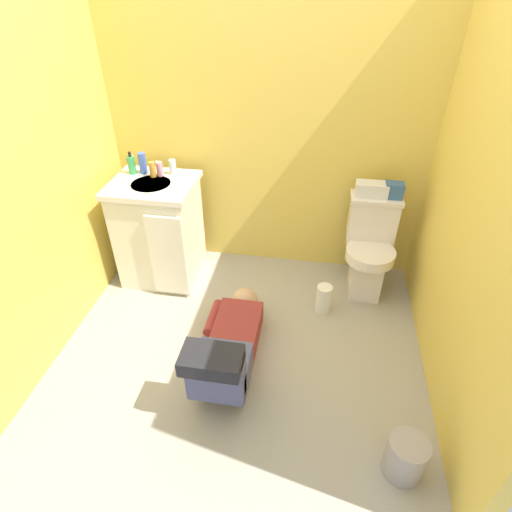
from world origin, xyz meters
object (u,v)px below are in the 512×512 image
vanity_cabinet (160,231)px  bottle_amber (152,169)px  trash_can (405,457)px  bottle_clear (173,167)px  toiletry_bag (394,190)px  tissue_box (372,189)px  faucet (158,168)px  bottle_pink (160,169)px  toilet (369,248)px  bottle_blue (143,163)px  person_plumber (228,346)px  soap_dispenser (131,165)px  paper_towel_roll (324,299)px

vanity_cabinet → bottle_amber: size_ratio=7.37×
bottle_amber → trash_can: bottle_amber is taller
bottle_clear → toiletry_bag: bearing=0.9°
tissue_box → toiletry_bag: 0.15m
vanity_cabinet → bottle_clear: bearing=57.3°
faucet → toiletry_bag: (1.69, 0.04, -0.06)m
toiletry_bag → bottle_pink: 1.67m
tissue_box → bottle_clear: (-1.43, -0.02, 0.08)m
toilet → bottle_blue: (-1.70, 0.05, 0.53)m
person_plumber → bottle_clear: bearing=121.3°
soap_dispenser → bottle_pink: size_ratio=1.62×
vanity_cabinet → bottle_amber: bearing=104.6°
toilet → toiletry_bag: size_ratio=6.05×
vanity_cabinet → tissue_box: size_ratio=3.73×
toilet → bottle_pink: bottle_pink is taller
tissue_box → soap_dispenser: size_ratio=1.33×
vanity_cabinet → toiletry_bag: 1.74m
faucet → trash_can: (1.72, -1.49, -0.75)m
faucet → bottle_blue: bearing=179.1°
vanity_cabinet → trash_can: size_ratio=3.41×
vanity_cabinet → tissue_box: bearing=7.0°
toilet → person_plumber: bearing=-132.8°
vanity_cabinet → bottle_blue: bottle_blue is taller
soap_dispenser → trash_can: soap_dispenser is taller
vanity_cabinet → faucet: 0.47m
faucet → toilet: bearing=-1.8°
faucet → trash_can: size_ratio=0.42×
faucet → bottle_amber: 0.05m
toiletry_bag → bottle_clear: 1.58m
bottle_blue → bottle_clear: size_ratio=1.39×
vanity_cabinet → trash_can: bearing=-38.2°
toiletry_bag → soap_dispenser: soap_dispenser is taller
paper_towel_roll → trash_can: bearing=-69.0°
toiletry_bag → bottle_blue: bottle_blue is taller
soap_dispenser → toilet: bearing=-0.9°
bottle_blue → soap_dispenser: bearing=-164.5°
tissue_box → bottle_clear: 1.43m
toilet → bottle_pink: size_ratio=7.32×
bottle_pink → tissue_box: bearing=2.4°
vanity_cabinet → bottle_clear: (0.10, 0.16, 0.46)m
toilet → bottle_clear: (-1.48, 0.07, 0.51)m
trash_can → bottle_pink: bearing=139.0°
trash_can → soap_dispenser: bearing=142.3°
vanity_cabinet → bottle_clear: bottle_clear is taller
tissue_box → faucet: bearing=-178.5°
trash_can → bottle_clear: bearing=136.8°
vanity_cabinet → toiletry_bag: size_ratio=6.61×
toilet → faucet: 1.66m
faucet → bottle_pink: 0.03m
vanity_cabinet → toilet: bearing=3.5°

